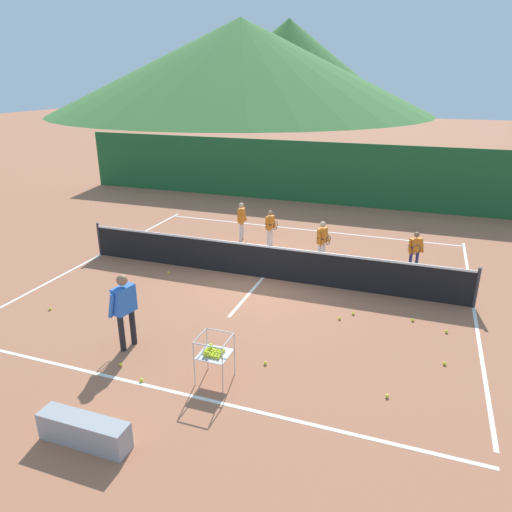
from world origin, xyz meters
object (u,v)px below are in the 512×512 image
Objects in this scene: student_0 at (242,218)px; ball_cart at (214,352)px; tennis_ball_6 at (169,273)px; tennis_ball_10 at (142,380)px; tennis_ball_5 at (353,313)px; tennis_net at (263,261)px; tennis_ball_7 at (121,364)px; tennis_ball_8 at (445,363)px; courtside_bench at (84,431)px; tennis_ball_9 at (50,309)px; tennis_ball_11 at (340,318)px; tennis_ball_3 at (446,332)px; instructor at (124,304)px; student_3 at (415,248)px; tennis_ball_2 at (125,278)px; tennis_ball_1 at (387,396)px; tennis_ball_0 at (265,363)px; student_1 at (270,225)px; student_2 at (322,238)px; tennis_ball_4 at (413,320)px.

ball_cart is (2.47, -7.74, -0.21)m from student_0.
tennis_ball_6 is 5.19m from tennis_ball_10.
tennis_ball_5 is at bearing -7.80° from tennis_ball_6.
tennis_ball_7 is (-1.21, -5.09, -0.47)m from tennis_net.
courtside_bench reaches higher than tennis_ball_8.
tennis_ball_9 is 6.99m from tennis_ball_11.
tennis_ball_3 is 1.00× the size of tennis_ball_11.
instructor is 4.06m from tennis_ball_6.
tennis_ball_3 is at bearing -6.90° from tennis_ball_6.
courtside_bench is (1.28, -9.91, -0.57)m from student_0.
student_3 is at bearing 26.15° from tennis_net.
tennis_ball_2 is 8.53m from tennis_ball_8.
tennis_net reaches higher than tennis_ball_2.
tennis_ball_2 is 1.00× the size of tennis_ball_8.
ball_cart is at bearing -170.19° from tennis_ball_1.
student_1 is at bearing 107.39° from tennis_ball_0.
tennis_ball_2 is 1.00× the size of tennis_ball_10.
instructor is 6.71m from student_2.
tennis_ball_11 is at bearing -70.85° from student_2.
student_1 is 4.67m from student_3.
tennis_net is at bearing -153.85° from student_3.
tennis_ball_0 is 5.71m from tennis_ball_9.
tennis_ball_3 is 1.00× the size of tennis_ball_9.
student_2 is at bearing 75.35° from tennis_ball_10.
tennis_ball_9 is at bearing 164.28° from instructor.
student_2 is 19.27× the size of tennis_ball_11.
courtside_bench is at bearing -123.19° from tennis_ball_0.
student_1 is at bearing 140.79° from tennis_ball_4.
tennis_ball_5 is 5.19m from tennis_ball_10.
instructor is 24.16× the size of tennis_ball_6.
tennis_ball_7 is (0.56, -7.96, -0.77)m from student_0.
student_0 is at bearing 114.84° from tennis_ball_0.
student_3 is 6.32m from tennis_ball_1.
student_2 is (2.78, 6.10, -0.20)m from instructor.
ball_cart reaches higher than tennis_ball_10.
tennis_ball_5 is at bearing -49.77° from student_1.
tennis_ball_1 and tennis_ball_2 have the same top height.
tennis_ball_3 is 6.61m from tennis_ball_10.
instructor is at bearing 168.30° from ball_cart.
tennis_ball_3 is (0.87, -3.50, -0.68)m from student_3.
courtside_bench is at bearing -60.99° from tennis_ball_2.
tennis_ball_1 is at bearing -110.34° from tennis_ball_3.
tennis_ball_4 and tennis_ball_5 have the same top height.
student_0 reaches higher than ball_cart.
instructor is at bearing -173.52° from tennis_ball_0.
tennis_net is 2.74m from student_1.
courtside_bench is at bearing -69.74° from tennis_ball_7.
tennis_ball_2 is at bearing 169.85° from tennis_ball_8.
tennis_ball_6 and tennis_ball_10 have the same top height.
courtside_bench is (0.06, -1.65, 0.20)m from tennis_ball_10.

